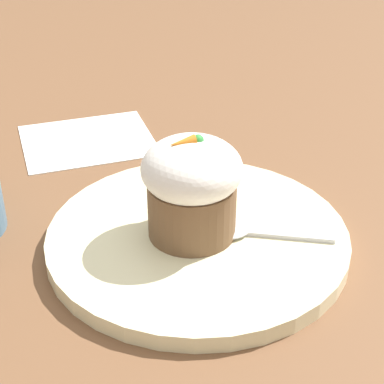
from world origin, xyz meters
name	(u,v)px	position (x,y,z in m)	size (l,w,h in m)	color
ground_plane	(197,245)	(0.00, 0.00, 0.00)	(4.00, 4.00, 0.00)	brown
dessert_plate	(197,238)	(0.00, 0.00, 0.01)	(0.26, 0.26, 0.02)	beige
carrot_cake	(192,186)	(0.01, 0.00, 0.06)	(0.08, 0.08, 0.09)	brown
spoon	(237,229)	(-0.03, 0.01, 0.02)	(0.11, 0.08, 0.01)	silver
paper_napkin	(88,140)	(0.04, -0.24, 0.00)	(0.15, 0.13, 0.00)	white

